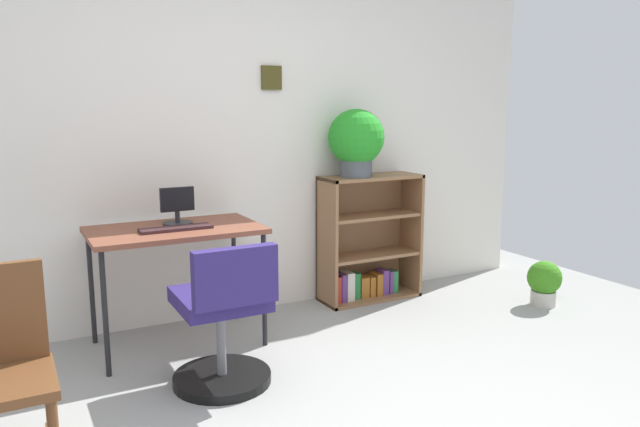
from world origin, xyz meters
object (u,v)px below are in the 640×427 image
at_px(desk, 175,237).
at_px(keyboard, 176,228).
at_px(bookshelf_low, 366,245).
at_px(monitor, 177,208).
at_px(potted_plant_floor, 544,282).
at_px(potted_plant_on_shelf, 356,140).
at_px(office_chair, 224,324).

height_order(desk, keyboard, keyboard).
bearing_deg(bookshelf_low, monitor, -173.82).
bearing_deg(bookshelf_low, potted_plant_floor, -36.46).
bearing_deg(potted_plant_floor, bookshelf_low, 143.54).
relative_size(desk, bookshelf_low, 1.06).
relative_size(bookshelf_low, potted_plant_on_shelf, 1.93).
bearing_deg(office_chair, potted_plant_on_shelf, 33.63).
bearing_deg(monitor, office_chair, -88.74).
bearing_deg(keyboard, bookshelf_low, 11.86).
distance_m(monitor, office_chair, 0.92).
distance_m(desk, office_chair, 0.76).
height_order(bookshelf_low, potted_plant_on_shelf, potted_plant_on_shelf).
bearing_deg(monitor, keyboard, -108.62).
xyz_separation_m(monitor, bookshelf_low, (1.47, 0.16, -0.42)).
xyz_separation_m(keyboard, potted_plant_on_shelf, (1.39, 0.26, 0.46)).
bearing_deg(potted_plant_floor, monitor, 166.16).
bearing_deg(office_chair, monitor, 91.26).
height_order(keyboard, bookshelf_low, bookshelf_low).
bearing_deg(potted_plant_on_shelf, bookshelf_low, 23.52).
xyz_separation_m(desk, potted_plant_on_shelf, (1.38, 0.19, 0.53)).
bearing_deg(desk, office_chair, -84.94).
xyz_separation_m(office_chair, bookshelf_low, (1.45, 0.93, 0.07)).
xyz_separation_m(desk, potted_plant_floor, (2.57, -0.53, -0.50)).
relative_size(monitor, keyboard, 0.55).
bearing_deg(bookshelf_low, potted_plant_on_shelf, -156.48).
xyz_separation_m(monitor, office_chair, (0.02, -0.78, -0.49)).
height_order(desk, office_chair, office_chair).
distance_m(office_chair, bookshelf_low, 1.73).
bearing_deg(potted_plant_on_shelf, desk, -172.07).
relative_size(potted_plant_on_shelf, potted_plant_floor, 1.46).
distance_m(keyboard, potted_plant_on_shelf, 1.49).
distance_m(monitor, keyboard, 0.19).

